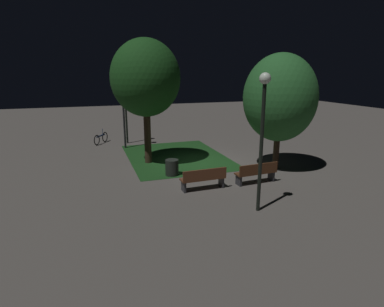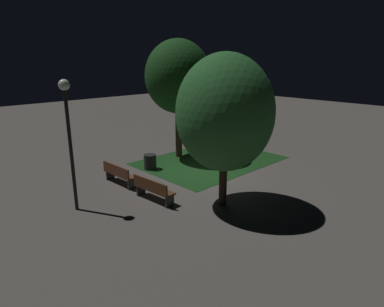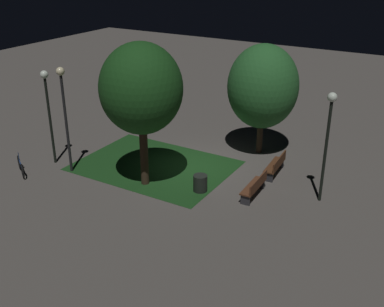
% 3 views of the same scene
% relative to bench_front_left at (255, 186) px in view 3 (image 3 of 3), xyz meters
% --- Properties ---
extents(ground_plane, '(60.00, 60.00, 0.00)m').
position_rel_bench_front_left_xyz_m(ground_plane, '(1.17, 3.60, -0.48)').
color(ground_plane, '#56514C').
extents(grass_lawn, '(5.11, 6.97, 0.01)m').
position_rel_bench_front_left_xyz_m(grass_lawn, '(0.35, 5.20, -0.48)').
color(grass_lawn, '#194219').
rests_on(grass_lawn, ground).
extents(bench_front_left, '(1.82, 0.54, 0.88)m').
position_rel_bench_front_left_xyz_m(bench_front_left, '(0.00, 0.00, 0.00)').
color(bench_front_left, brown).
rests_on(bench_front_left, ground).
extents(bench_corner, '(1.83, 0.61, 0.88)m').
position_rel_bench_front_left_xyz_m(bench_corner, '(2.34, 0.00, 0.00)').
color(bench_corner, '#512D19').
rests_on(bench_corner, ground).
extents(tree_left_canopy, '(3.36, 3.36, 6.07)m').
position_rel_bench_front_left_xyz_m(tree_left_canopy, '(-1.32, 4.53, 3.71)').
color(tree_left_canopy, '#38281C').
rests_on(tree_left_canopy, ground).
extents(tree_tall_center, '(3.35, 3.35, 5.35)m').
position_rel_bench_front_left_xyz_m(tree_tall_center, '(4.31, 1.65, 2.86)').
color(tree_tall_center, '#38281C').
rests_on(tree_tall_center, ground).
extents(lamp_post_near_wall, '(0.36, 0.36, 4.79)m').
position_rel_bench_front_left_xyz_m(lamp_post_near_wall, '(-2.04, 8.14, 2.75)').
color(lamp_post_near_wall, black).
rests_on(lamp_post_near_wall, ground).
extents(lamp_post_path_center, '(0.36, 0.36, 4.50)m').
position_rel_bench_front_left_xyz_m(lamp_post_path_center, '(1.05, -2.38, 2.58)').
color(lamp_post_path_center, black).
rests_on(lamp_post_path_center, ground).
extents(lamp_post_plaza_west, '(0.36, 0.36, 4.42)m').
position_rel_bench_front_left_xyz_m(lamp_post_plaza_west, '(-1.74, 9.46, 2.53)').
color(lamp_post_plaza_west, black).
rests_on(lamp_post_plaza_west, ground).
extents(trash_bin, '(0.59, 0.59, 0.72)m').
position_rel_bench_front_left_xyz_m(trash_bin, '(-0.71, 2.15, -0.12)').
color(trash_bin, black).
rests_on(trash_bin, ground).
extents(bicycle, '(0.96, 1.45, 0.93)m').
position_rel_bench_front_left_xyz_m(bicycle, '(-3.37, 9.90, -0.14)').
color(bicycle, black).
rests_on(bicycle, ground).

